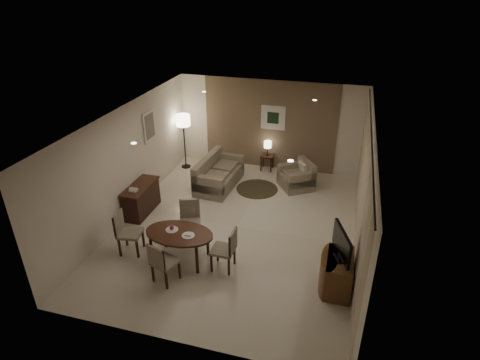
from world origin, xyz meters
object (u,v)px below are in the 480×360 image
(tv_cabinet, at_px, (339,273))
(floor_lamp, at_px, (184,142))
(chair_far, at_px, (190,223))
(chair_left, at_px, (130,233))
(armchair, at_px, (296,175))
(chair_right, at_px, (223,249))
(chair_near, at_px, (165,262))
(dining_table, at_px, (180,246))
(console_desk, at_px, (141,199))
(side_table, at_px, (267,162))
(sofa, at_px, (219,172))

(tv_cabinet, bearing_deg, floor_lamp, 138.73)
(tv_cabinet, relative_size, chair_far, 0.94)
(chair_left, xyz_separation_m, armchair, (2.96, 3.87, -0.10))
(chair_right, bearing_deg, floor_lamp, -147.59)
(chair_near, bearing_deg, dining_table, -71.79)
(tv_cabinet, distance_m, armchair, 4.09)
(armchair, bearing_deg, chair_far, -64.12)
(floor_lamp, bearing_deg, chair_right, -58.89)
(console_desk, relative_size, chair_left, 1.25)
(chair_left, bearing_deg, chair_right, -99.24)
(chair_far, bearing_deg, chair_right, -54.68)
(console_desk, relative_size, dining_table, 0.84)
(side_table, bearing_deg, tv_cabinet, -63.26)
(dining_table, bearing_deg, console_desk, 138.28)
(chair_left, bearing_deg, tv_cabinet, -99.13)
(chair_right, bearing_deg, console_desk, -118.81)
(sofa, distance_m, armchair, 2.16)
(dining_table, bearing_deg, chair_far, 93.34)
(console_desk, distance_m, chair_near, 2.73)
(chair_far, height_order, floor_lamp, floor_lamp)
(armchair, bearing_deg, tv_cabinet, -13.94)
(dining_table, distance_m, chair_left, 1.13)
(console_desk, height_order, armchair, armchair)
(armchair, relative_size, side_table, 1.76)
(chair_left, bearing_deg, sofa, -23.70)
(chair_left, distance_m, chair_right, 2.06)
(chair_far, distance_m, floor_lamp, 3.96)
(chair_far, relative_size, chair_left, 0.99)
(armchair, xyz_separation_m, side_table, (-1.02, 0.90, -0.14))
(console_desk, height_order, chair_right, chair_right)
(console_desk, bearing_deg, dining_table, -41.72)
(dining_table, relative_size, floor_lamp, 0.85)
(chair_near, xyz_separation_m, side_table, (0.84, 5.41, -0.21))
(chair_far, xyz_separation_m, chair_left, (-1.08, -0.68, 0.00))
(chair_left, relative_size, sofa, 0.54)
(tv_cabinet, xyz_separation_m, floor_lamp, (-4.86, 4.27, 0.49))
(chair_near, distance_m, armchair, 4.88)
(side_table, bearing_deg, floor_lamp, -169.04)
(armchair, bearing_deg, console_desk, -89.85)
(chair_left, xyz_separation_m, side_table, (1.95, 4.77, -0.24))
(chair_right, distance_m, armchair, 3.97)
(sofa, bearing_deg, chair_far, -171.27)
(chair_left, relative_size, side_table, 1.98)
(chair_right, bearing_deg, armchair, 168.15)
(chair_near, bearing_deg, tv_cabinet, -148.84)
(dining_table, height_order, armchair, armchair)
(chair_right, height_order, floor_lamp, floor_lamp)
(console_desk, height_order, chair_left, chair_left)
(dining_table, distance_m, chair_far, 0.67)
(chair_left, bearing_deg, floor_lamp, -2.46)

